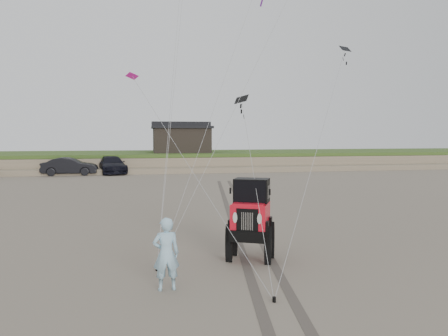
{
  "coord_description": "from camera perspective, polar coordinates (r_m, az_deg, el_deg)",
  "views": [
    {
      "loc": [
        -2.27,
        -10.95,
        3.7
      ],
      "look_at": [
        0.36,
        3.0,
        2.6
      ],
      "focal_mm": 35.0,
      "sensor_mm": 36.0,
      "label": 1
    }
  ],
  "objects": [
    {
      "name": "cabin",
      "position": [
        48.14,
        -5.6,
        3.86
      ],
      "size": [
        6.4,
        5.4,
        3.35
      ],
      "color": "black",
      "rests_on": "dune_ridge"
    },
    {
      "name": "stake_aux",
      "position": [
        10.11,
        6.57,
        -16.7
      ],
      "size": [
        0.08,
        0.08,
        0.12
      ],
      "primitive_type": "cylinder",
      "color": "black",
      "rests_on": "ground"
    },
    {
      "name": "tire_tracks",
      "position": [
        19.78,
        2.0,
        -6.34
      ],
      "size": [
        5.22,
        29.74,
        0.01
      ],
      "color": "#4C443D",
      "rests_on": "ground"
    },
    {
      "name": "man",
      "position": [
        10.61,
        -7.57,
        -11.05
      ],
      "size": [
        0.67,
        0.47,
        1.75
      ],
      "primitive_type": "imported",
      "rotation": [
        0.0,
        0.0,
        3.22
      ],
      "color": "#89B8D4",
      "rests_on": "ground"
    },
    {
      "name": "truck_b",
      "position": [
        41.8,
        -19.51,
        0.2
      ],
      "size": [
        4.86,
        1.73,
        1.6
      ],
      "primitive_type": "imported",
      "rotation": [
        0.0,
        0.0,
        1.58
      ],
      "color": "black",
      "rests_on": "ground"
    },
    {
      "name": "dune_ridge",
      "position": [
        48.59,
        -7.98,
        0.99
      ],
      "size": [
        160.0,
        14.25,
        1.73
      ],
      "color": "#7A6B54",
      "rests_on": "ground"
    },
    {
      "name": "jeep",
      "position": [
        12.9,
        3.47,
        -7.84
      ],
      "size": [
        4.16,
        5.61,
        1.92
      ],
      "primitive_type": null,
      "rotation": [
        0.0,
        0.0,
        -0.43
      ],
      "color": "red",
      "rests_on": "ground"
    },
    {
      "name": "ground",
      "position": [
        11.78,
        1.01,
        -13.88
      ],
      "size": [
        160.0,
        160.0,
        0.0
      ],
      "primitive_type": "plane",
      "color": "#6B6054",
      "rests_on": "ground"
    },
    {
      "name": "stake_main",
      "position": [
        12.29,
        -8.75,
        -12.85
      ],
      "size": [
        0.08,
        0.08,
        0.12
      ],
      "primitive_type": "cylinder",
      "color": "black",
      "rests_on": "ground"
    },
    {
      "name": "truck_c",
      "position": [
        42.58,
        -14.46,
        0.4
      ],
      "size": [
        3.43,
        5.94,
        1.62
      ],
      "primitive_type": "imported",
      "rotation": [
        0.0,
        0.0,
        0.22
      ],
      "color": "black",
      "rests_on": "ground"
    }
  ]
}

